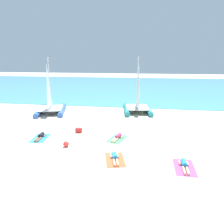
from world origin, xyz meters
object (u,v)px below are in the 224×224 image
at_px(towel_rightmost, 184,167).
at_px(sunbather_rightmost, 184,165).
at_px(towel_leftmost, 40,138).
at_px(sunbather_center_right, 115,157).
at_px(sailboat_blue, 51,105).
at_px(sailboat_teal, 137,104).
at_px(towel_center_left, 117,139).
at_px(sunbather_leftmost, 40,136).
at_px(cooler_box, 79,130).
at_px(beach_ball, 66,144).
at_px(towel_center_right, 115,160).
at_px(sunbather_center_left, 118,137).

height_order(towel_rightmost, sunbather_rightmost, sunbather_rightmost).
xyz_separation_m(towel_leftmost, towel_rightmost, (9.99, -2.83, 0.00)).
distance_m(towel_leftmost, sunbather_center_right, 6.53).
relative_size(towel_rightmost, sunbather_rightmost, 1.22).
height_order(sailboat_blue, sunbather_rightmost, sailboat_blue).
bearing_deg(sunbather_rightmost, towel_leftmost, 166.21).
distance_m(sailboat_teal, towel_center_left, 8.38).
relative_size(sailboat_blue, towel_leftmost, 3.16).
bearing_deg(sailboat_blue, towel_leftmost, -87.57).
bearing_deg(sailboat_teal, sunbather_center_right, -102.34).
distance_m(sailboat_teal, sunbather_center_right, 11.49).
distance_m(sunbather_leftmost, towel_rightmost, 10.41).
distance_m(towel_center_left, sunbather_center_right, 3.19).
bearing_deg(sailboat_teal, cooler_box, -128.98).
bearing_deg(towel_rightmost, towel_center_left, 139.80).
bearing_deg(beach_ball, cooler_box, 89.78).
height_order(towel_center_left, beach_ball, beach_ball).
xyz_separation_m(towel_leftmost, cooler_box, (2.53, 1.63, 0.17)).
relative_size(sailboat_blue, sunbather_leftmost, 3.83).
bearing_deg(cooler_box, sunbather_leftmost, -148.39).
height_order(towel_center_left, towel_center_right, same).
xyz_separation_m(towel_center_left, towel_rightmost, (4.20, -3.55, 0.00)).
relative_size(sunbather_center_left, sunbather_rightmost, 0.99).
bearing_deg(towel_center_left, sailboat_blue, 142.10).
height_order(towel_center_left, sunbather_center_right, sunbather_center_right).
bearing_deg(sunbather_leftmost, beach_ball, -32.99).
height_order(sailboat_blue, towel_leftmost, sailboat_blue).
bearing_deg(sunbather_center_left, sailboat_teal, 98.56).
bearing_deg(beach_ball, towel_center_right, -20.46).
bearing_deg(cooler_box, sailboat_teal, 58.43).
height_order(sunbather_leftmost, sunbather_center_right, same).
bearing_deg(cooler_box, beach_ball, -90.22).
distance_m(sunbather_leftmost, towel_center_left, 5.84).
distance_m(sailboat_blue, sunbather_center_left, 10.38).
relative_size(towel_rightmost, beach_ball, 4.74).
bearing_deg(sailboat_teal, towel_rightmost, -83.32).
bearing_deg(sunbather_center_right, towel_rightmost, -19.36).
height_order(sunbather_center_right, beach_ball, beach_ball).
bearing_deg(beach_ball, sunbather_leftmost, 153.35).
height_order(sailboat_blue, sunbather_center_right, sailboat_blue).
height_order(sailboat_teal, cooler_box, sailboat_teal).
bearing_deg(sunbather_rightmost, sunbather_center_right, 177.23).
bearing_deg(sunbather_leftmost, towel_rightmost, -22.50).
bearing_deg(towel_center_left, beach_ball, -149.64).
bearing_deg(cooler_box, sunbather_rightmost, -30.45).
distance_m(towel_center_right, sunbather_center_right, 0.14).
bearing_deg(towel_rightmost, sunbather_center_left, 139.16).
distance_m(towel_center_right, sunbather_rightmost, 3.94).
xyz_separation_m(towel_center_right, cooler_box, (-3.54, 4.15, 0.17)).
bearing_deg(towel_center_right, towel_leftmost, 157.40).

